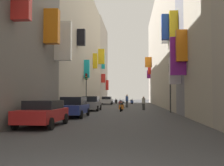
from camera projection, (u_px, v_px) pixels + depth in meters
ground_plane at (125, 108)px, 33.40m from camera, size 140.00×140.00×0.00m
building_left_mid_a at (66, 47)px, 35.69m from camera, size 7.08×27.88×16.60m
building_left_mid_b at (91, 64)px, 56.93m from camera, size 6.77×14.77×17.05m
building_right_mid_b at (214, 18)px, 22.29m from camera, size 7.37×3.79×16.50m
building_right_mid_c at (174, 50)px, 43.67m from camera, size 7.35×39.06×18.39m
parked_car_grey at (91, 103)px, 28.40m from camera, size 1.98×3.97×1.56m
parked_car_red at (43, 113)px, 13.98m from camera, size 1.94×4.18×1.39m
parked_car_blue at (73, 107)px, 20.01m from camera, size 1.97×4.31×1.54m
parked_car_silver at (107, 100)px, 48.37m from camera, size 2.01×4.35×1.43m
scooter_red at (120, 103)px, 43.38m from camera, size 0.53×1.89×1.13m
scooter_white at (123, 104)px, 34.59m from camera, size 0.56×1.99×1.13m
scooter_blue at (132, 102)px, 49.99m from camera, size 0.60×2.00×1.13m
scooter_black at (116, 101)px, 53.27m from camera, size 0.62×1.96×1.13m
scooter_orange at (121, 107)px, 27.16m from camera, size 0.51×1.87×1.13m
pedestrian_crossing at (144, 103)px, 29.57m from camera, size 0.46×0.46×1.54m
pedestrian_near_left at (127, 101)px, 36.12m from camera, size 0.52×0.52×1.78m
traffic_light_near_corner at (170, 80)px, 25.04m from camera, size 0.26×0.34×4.68m
traffic_light_far_corner at (86, 85)px, 31.94m from camera, size 0.26×0.34×4.33m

